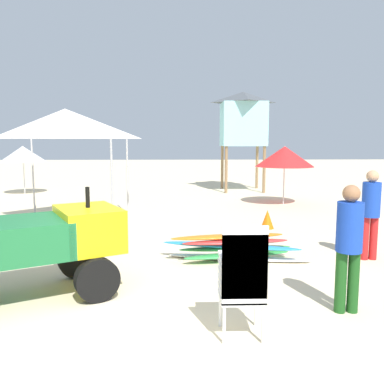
% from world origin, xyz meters
% --- Properties ---
extents(ground, '(80.00, 80.00, 0.00)m').
position_xyz_m(ground, '(0.00, 0.00, 0.00)').
color(ground, beige).
extents(utility_cart, '(2.81, 2.24, 1.50)m').
position_xyz_m(utility_cart, '(-1.41, 0.75, 0.78)').
color(utility_cart, '#1E6B38').
rests_on(utility_cart, ground).
extents(stacked_plastic_chairs, '(0.48, 0.48, 1.29)m').
position_xyz_m(stacked_plastic_chairs, '(1.31, -0.50, 0.74)').
color(stacked_plastic_chairs, silver).
rests_on(stacked_plastic_chairs, ground).
extents(surfboard_pile, '(2.70, 0.87, 0.48)m').
position_xyz_m(surfboard_pile, '(1.61, 2.42, 0.23)').
color(surfboard_pile, white).
rests_on(surfboard_pile, ground).
extents(lifeguard_near_left, '(0.32, 0.32, 1.62)m').
position_xyz_m(lifeguard_near_left, '(2.73, 0.17, 0.93)').
color(lifeguard_near_left, '#194C19').
rests_on(lifeguard_near_left, ground).
extents(lifeguard_near_center, '(0.32, 0.32, 1.63)m').
position_xyz_m(lifeguard_near_center, '(4.06, 2.43, 0.93)').
color(lifeguard_near_center, red).
rests_on(lifeguard_near_center, ground).
extents(popup_canopy, '(2.77, 2.77, 2.95)m').
position_xyz_m(popup_canopy, '(-2.26, 5.81, 2.57)').
color(popup_canopy, '#B2B2B7').
rests_on(popup_canopy, ground).
extents(lifeguard_tower, '(1.98, 1.98, 4.16)m').
position_xyz_m(lifeguard_tower, '(3.29, 12.64, 3.04)').
color(lifeguard_tower, olive).
rests_on(lifeguard_tower, ground).
extents(beach_umbrella_left, '(1.95, 1.95, 1.96)m').
position_xyz_m(beach_umbrella_left, '(4.13, 8.86, 1.62)').
color(beach_umbrella_left, beige).
rests_on(beach_umbrella_left, ground).
extents(beach_umbrella_mid, '(1.74, 1.74, 1.92)m').
position_xyz_m(beach_umbrella_mid, '(-5.61, 11.72, 1.62)').
color(beach_umbrella_mid, beige).
rests_on(beach_umbrella_mid, ground).
extents(traffic_cone_near, '(0.32, 0.32, 0.45)m').
position_xyz_m(traffic_cone_near, '(-2.70, 3.35, 0.23)').
color(traffic_cone_near, orange).
rests_on(traffic_cone_near, ground).
extents(traffic_cone_far, '(0.32, 0.32, 0.46)m').
position_xyz_m(traffic_cone_far, '(2.78, 5.08, 0.23)').
color(traffic_cone_far, orange).
rests_on(traffic_cone_far, ground).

